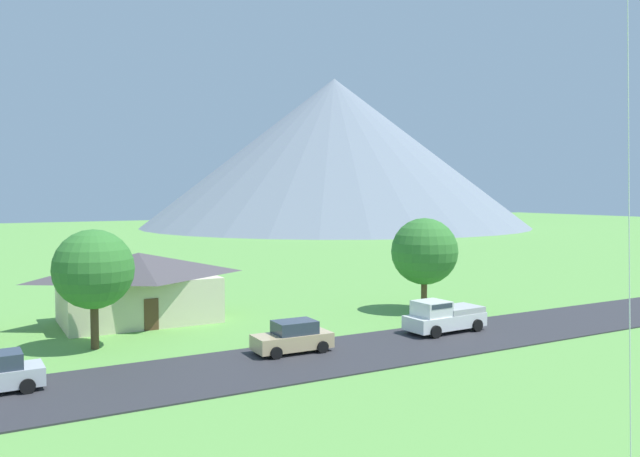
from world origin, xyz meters
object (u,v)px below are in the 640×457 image
(tree_near_left, at_px, (93,269))
(tree_left_of_center, at_px, (424,251))
(parked_car_tan_west_end, at_px, (293,337))
(house_left_center, at_px, (139,286))
(pickup_truck_white_west_side, at_px, (443,316))

(tree_near_left, distance_m, tree_left_of_center, 22.88)
(tree_near_left, xyz_separation_m, parked_car_tan_west_end, (9.08, -6.23, -3.54))
(tree_left_of_center, bearing_deg, parked_car_tan_west_end, -155.92)
(house_left_center, height_order, tree_left_of_center, tree_left_of_center)
(house_left_center, distance_m, tree_left_of_center, 20.09)
(tree_near_left, xyz_separation_m, pickup_truck_white_west_side, (19.33, -6.36, -3.35))
(house_left_center, xyz_separation_m, pickup_truck_white_west_side, (15.40, -12.68, -1.33))
(parked_car_tan_west_end, bearing_deg, tree_near_left, 145.54)
(tree_left_of_center, bearing_deg, pickup_truck_white_west_side, -119.38)
(pickup_truck_white_west_side, bearing_deg, tree_near_left, 161.78)
(house_left_center, height_order, tree_near_left, tree_near_left)
(tree_near_left, relative_size, parked_car_tan_west_end, 1.56)
(house_left_center, distance_m, tree_near_left, 7.70)
(tree_left_of_center, xyz_separation_m, pickup_truck_white_west_side, (-3.55, -6.30, -3.30))
(tree_left_of_center, bearing_deg, tree_near_left, 179.85)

